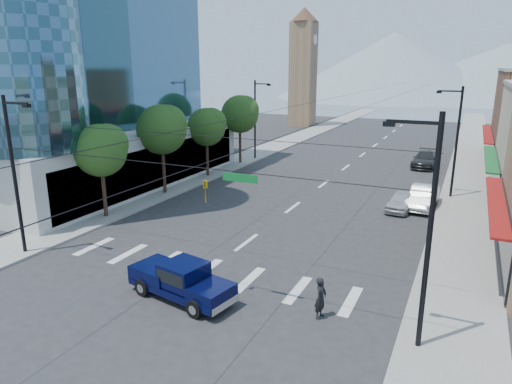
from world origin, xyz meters
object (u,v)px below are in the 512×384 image
at_px(pickup_truck, 181,279).
at_px(pedestrian, 321,298).
at_px(parked_car_mid, 423,197).
at_px(parked_car_near, 401,201).
at_px(parked_car_far, 425,159).

height_order(pickup_truck, pedestrian, pedestrian).
height_order(pedestrian, parked_car_mid, pedestrian).
distance_m(pickup_truck, pedestrian, 6.46).
height_order(parked_car_near, parked_car_mid, parked_car_mid).
distance_m(pickup_truck, parked_car_near, 19.75).
xyz_separation_m(pedestrian, parked_car_far, (0.87, 34.30, -0.09)).
bearing_deg(parked_car_mid, pickup_truck, -110.54).
xyz_separation_m(pickup_truck, parked_car_near, (7.24, 18.37, -0.24)).
height_order(pickup_truck, parked_car_far, pickup_truck).
distance_m(pedestrian, parked_car_far, 34.31).
xyz_separation_m(parked_car_near, parked_car_mid, (1.39, 1.35, 0.13)).
xyz_separation_m(pedestrian, parked_car_mid, (2.26, 18.62, -0.09)).
bearing_deg(parked_car_far, parked_car_near, -88.45).
bearing_deg(pickup_truck, parked_car_far, 89.19).
bearing_deg(parked_car_near, parked_car_mid, 50.08).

